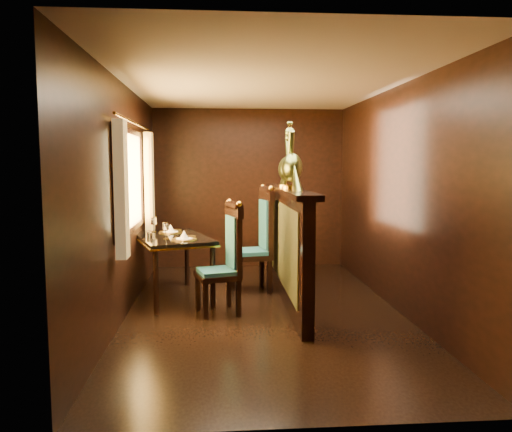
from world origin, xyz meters
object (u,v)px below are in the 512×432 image
object	(u,v)px
chair_right	(260,236)
peacock_right	(287,158)
peacock_left	(292,155)
dining_table	(172,242)
chair_left	(228,254)

from	to	relation	value
chair_right	peacock_right	size ratio (longest dim) A/B	1.98
peacock_left	peacock_right	world-z (taller)	peacock_left
dining_table	chair_left	world-z (taller)	chair_left
chair_right	peacock_left	world-z (taller)	peacock_left
chair_right	peacock_right	world-z (taller)	peacock_right
dining_table	peacock_right	world-z (taller)	peacock_right
chair_left	peacock_left	distance (m)	1.31
peacock_left	peacock_right	size ratio (longest dim) A/B	1.09
chair_right	peacock_left	size ratio (longest dim) A/B	1.81
peacock_left	peacock_right	bearing A→B (deg)	90.00
chair_right	peacock_left	bearing A→B (deg)	-80.90
chair_left	peacock_right	xyz separation A→B (m)	(0.72, 0.48, 1.06)
dining_table	chair_left	distance (m)	0.92
chair_right	peacock_left	distance (m)	1.35
peacock_left	dining_table	bearing A→B (deg)	158.38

